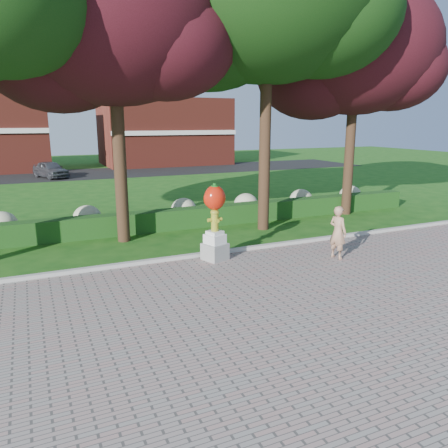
{
  "coord_description": "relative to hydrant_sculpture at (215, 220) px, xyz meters",
  "views": [
    {
      "loc": [
        -4.99,
        -9.45,
        4.24
      ],
      "look_at": [
        -0.27,
        1.0,
        1.54
      ],
      "focal_mm": 35.0,
      "sensor_mm": 36.0,
      "label": 1
    }
  ],
  "objects": [
    {
      "name": "ground",
      "position": [
        -0.1,
        -2.5,
        -1.31
      ],
      "size": [
        100.0,
        100.0,
        0.0
      ],
      "primitive_type": "plane",
      "color": "#164C13",
      "rests_on": "ground"
    },
    {
      "name": "walkway",
      "position": [
        -0.1,
        -6.5,
        -1.29
      ],
      "size": [
        40.0,
        14.0,
        0.04
      ],
      "primitive_type": "cube",
      "color": "gray",
      "rests_on": "ground"
    },
    {
      "name": "curb",
      "position": [
        -0.1,
        0.5,
        -1.23
      ],
      "size": [
        40.0,
        0.18,
        0.15
      ],
      "primitive_type": "cube",
      "color": "#ADADA5",
      "rests_on": "ground"
    },
    {
      "name": "lawn_hedge",
      "position": [
        -0.1,
        4.5,
        -0.91
      ],
      "size": [
        24.0,
        0.7,
        0.8
      ],
      "primitive_type": "cube",
      "color": "#123F14",
      "rests_on": "ground"
    },
    {
      "name": "hydrangea_row",
      "position": [
        0.47,
        5.5,
        -0.76
      ],
      "size": [
        20.1,
        1.1,
        0.99
      ],
      "color": "#B1B78B",
      "rests_on": "ground"
    },
    {
      "name": "street",
      "position": [
        -0.1,
        25.5,
        -1.3
      ],
      "size": [
        50.0,
        8.0,
        0.02
      ],
      "primitive_type": "cube",
      "color": "black",
      "rests_on": "ground"
    },
    {
      "name": "building_right",
      "position": [
        7.9,
        31.5,
        1.89
      ],
      "size": [
        12.0,
        8.0,
        6.4
      ],
      "primitive_type": "cube",
      "color": "maroon",
      "rests_on": "ground"
    },
    {
      "name": "tree_mid_left",
      "position": [
        -2.2,
        3.58,
        5.99
      ],
      "size": [
        8.25,
        7.04,
        10.69
      ],
      "color": "black",
      "rests_on": "ground"
    },
    {
      "name": "tree_far_right",
      "position": [
        8.3,
        4.08,
        5.66
      ],
      "size": [
        7.88,
        6.72,
        10.21
      ],
      "color": "black",
      "rests_on": "ground"
    },
    {
      "name": "hydrant_sculpture",
      "position": [
        0.0,
        0.0,
        0.0
      ],
      "size": [
        0.83,
        0.83,
        2.39
      ],
      "rotation": [
        0.0,
        0.0,
        0.36
      ],
      "color": "gray",
      "rests_on": "walkway"
    },
    {
      "name": "woman",
      "position": [
        3.55,
        -1.43,
        -0.43
      ],
      "size": [
        0.53,
        0.68,
        1.67
      ],
      "primitive_type": "imported",
      "rotation": [
        0.0,
        0.0,
        1.8
      ],
      "color": "tan",
      "rests_on": "walkway"
    },
    {
      "name": "parked_car",
      "position": [
        -3.43,
        23.91,
        -0.65
      ],
      "size": [
        2.77,
        4.03,
        1.27
      ],
      "primitive_type": "imported",
      "rotation": [
        0.0,
        0.0,
        0.38
      ],
      "color": "#404248",
      "rests_on": "street"
    }
  ]
}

